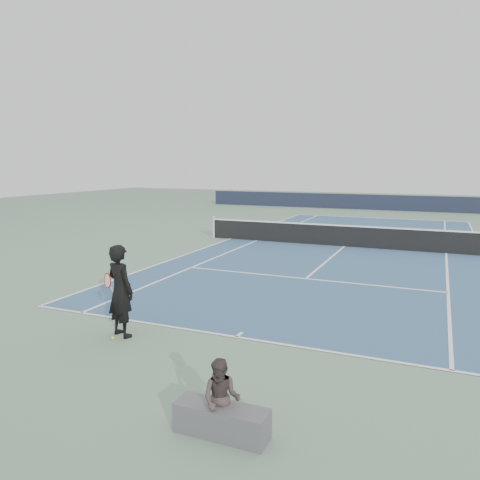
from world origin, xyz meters
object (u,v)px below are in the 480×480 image
at_px(tennis_net, 345,235).
at_px(tennis_player, 120,291).
at_px(tennis_ball, 113,338).
at_px(spectator_bench, 221,409).

height_order(tennis_net, tennis_player, tennis_player).
relative_size(tennis_net, tennis_ball, 179.48).
bearing_deg(tennis_ball, tennis_net, 79.91).
bearing_deg(spectator_bench, tennis_player, 144.57).
xyz_separation_m(tennis_net, spectator_bench, (1.24, -15.22, -0.14)).
relative_size(tennis_net, tennis_player, 6.59).
distance_m(tennis_player, spectator_bench, 4.36).
height_order(tennis_net, spectator_bench, tennis_net).
distance_m(tennis_net, spectator_bench, 15.27).
bearing_deg(tennis_net, tennis_ball, -100.09).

